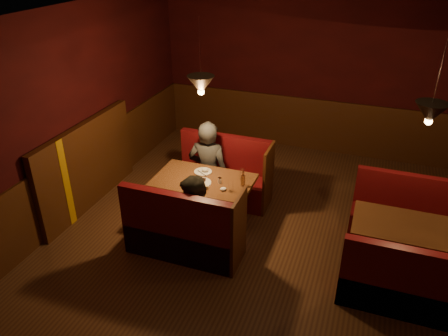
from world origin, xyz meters
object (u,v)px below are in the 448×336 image
(main_bench_far, at_px, (224,179))
(second_bench_near, at_px, (400,288))
(second_table, at_px, (401,236))
(second_bench_far, at_px, (401,219))
(main_table, at_px, (205,190))
(main_bench_near, at_px, (183,235))
(diner_b, at_px, (196,207))
(diner_a, at_px, (208,153))

(main_bench_far, xyz_separation_m, second_bench_near, (2.58, -1.55, -0.03))
(main_bench_far, bearing_deg, second_table, -18.48)
(second_bench_far, xyz_separation_m, second_bench_near, (0.00, -1.38, 0.00))
(main_table, relative_size, second_bench_far, 1.05)
(main_bench_near, relative_size, diner_b, 1.00)
(main_table, distance_m, diner_a, 0.66)
(second_table, bearing_deg, second_bench_near, -87.80)
(second_bench_far, bearing_deg, second_table, -92.20)
(second_table, bearing_deg, diner_b, -165.74)
(main_bench_far, relative_size, diner_a, 0.88)
(main_bench_near, relative_size, second_table, 1.28)
(main_bench_far, distance_m, second_bench_far, 2.59)
(main_bench_far, height_order, second_bench_far, main_bench_far)
(second_bench_far, bearing_deg, diner_a, -179.34)
(diner_a, height_order, diner_b, diner_a)
(second_table, bearing_deg, main_bench_far, 161.52)
(second_bench_far, relative_size, diner_a, 0.76)
(diner_a, bearing_deg, main_table, 102.19)
(main_bench_near, bearing_deg, second_table, 14.70)
(main_table, height_order, main_bench_far, main_bench_far)
(second_table, distance_m, second_bench_far, 0.72)
(second_bench_far, distance_m, second_bench_near, 1.38)
(main_table, bearing_deg, second_bench_far, 12.97)
(main_table, bearing_deg, diner_a, 106.68)
(second_bench_near, height_order, diner_a, diner_a)
(main_table, xyz_separation_m, main_bench_near, (0.02, -0.76, -0.23))
(main_bench_far, xyz_separation_m, second_bench_far, (2.58, -0.16, -0.03))
(main_bench_far, relative_size, second_bench_far, 1.16)
(second_table, distance_m, diner_a, 2.84)
(second_table, xyz_separation_m, diner_a, (-2.74, 0.66, 0.36))
(second_bench_far, xyz_separation_m, diner_b, (-2.42, -1.30, 0.45))
(second_table, bearing_deg, main_bench_near, -165.30)
(main_bench_far, xyz_separation_m, second_table, (2.56, -0.85, 0.16))
(main_bench_near, bearing_deg, diner_a, 97.95)
(diner_b, bearing_deg, diner_a, 114.24)
(diner_a, bearing_deg, second_bench_far, 176.17)
(second_bench_far, distance_m, diner_a, 2.82)
(main_bench_near, height_order, second_bench_near, main_bench_near)
(second_bench_near, bearing_deg, diner_a, 153.99)
(main_bench_near, distance_m, diner_a, 1.44)
(main_table, xyz_separation_m, diner_b, (0.18, -0.70, 0.19))
(second_table, xyz_separation_m, second_bench_far, (0.03, 0.69, -0.19))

